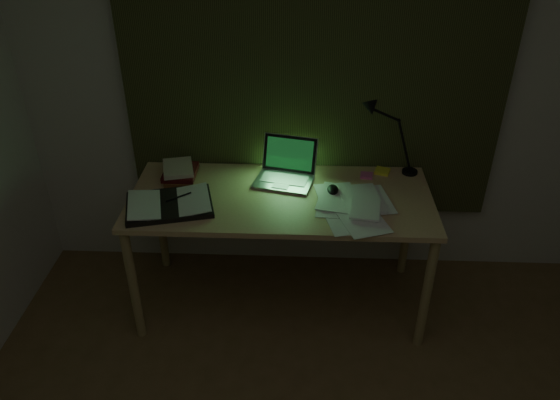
{
  "coord_description": "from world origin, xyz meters",
  "views": [
    {
      "loc": [
        -0.06,
        -1.05,
        2.36
      ],
      "look_at": [
        -0.17,
        1.43,
        0.82
      ],
      "focal_mm": 35.0,
      "sensor_mm": 36.0,
      "label": 1
    }
  ],
  "objects_px": {
    "desk": "(281,251)",
    "loose_papers": "(355,208)",
    "laptop": "(283,165)",
    "desk_lamp": "(415,136)",
    "open_textbook": "(169,204)",
    "book_stack": "(179,172)"
  },
  "relations": [
    {
      "from": "desk_lamp",
      "to": "desk",
      "type": "bearing_deg",
      "value": -154.48
    },
    {
      "from": "open_textbook",
      "to": "desk_lamp",
      "type": "bearing_deg",
      "value": 3.34
    },
    {
      "from": "loose_papers",
      "to": "desk_lamp",
      "type": "bearing_deg",
      "value": 49.73
    },
    {
      "from": "book_stack",
      "to": "loose_papers",
      "type": "xyz_separation_m",
      "value": [
        1.01,
        -0.3,
        -0.03
      ]
    },
    {
      "from": "desk",
      "to": "laptop",
      "type": "distance_m",
      "value": 0.52
    },
    {
      "from": "laptop",
      "to": "desk_lamp",
      "type": "relative_size",
      "value": 0.74
    },
    {
      "from": "desk",
      "to": "desk_lamp",
      "type": "xyz_separation_m",
      "value": [
        0.76,
        0.3,
        0.63
      ]
    },
    {
      "from": "open_textbook",
      "to": "loose_papers",
      "type": "xyz_separation_m",
      "value": [
        1.0,
        0.01,
        -0.01
      ]
    },
    {
      "from": "open_textbook",
      "to": "desk_lamp",
      "type": "xyz_separation_m",
      "value": [
        1.36,
        0.44,
        0.23
      ]
    },
    {
      "from": "open_textbook",
      "to": "book_stack",
      "type": "bearing_deg",
      "value": 76.49
    },
    {
      "from": "open_textbook",
      "to": "laptop",
      "type": "bearing_deg",
      "value": 10.64
    },
    {
      "from": "desk",
      "to": "book_stack",
      "type": "relative_size",
      "value": 7.58
    },
    {
      "from": "book_stack",
      "to": "laptop",
      "type": "bearing_deg",
      "value": -2.42
    },
    {
      "from": "open_textbook",
      "to": "loose_papers",
      "type": "distance_m",
      "value": 1.0
    },
    {
      "from": "desk",
      "to": "loose_papers",
      "type": "distance_m",
      "value": 0.58
    },
    {
      "from": "laptop",
      "to": "desk_lamp",
      "type": "height_order",
      "value": "desk_lamp"
    },
    {
      "from": "open_textbook",
      "to": "book_stack",
      "type": "relative_size",
      "value": 2.04
    },
    {
      "from": "open_textbook",
      "to": "book_stack",
      "type": "xyz_separation_m",
      "value": [
        -0.0,
        0.31,
        0.03
      ]
    },
    {
      "from": "laptop",
      "to": "open_textbook",
      "type": "xyz_separation_m",
      "value": [
        -0.61,
        -0.28,
        -0.1
      ]
    },
    {
      "from": "open_textbook",
      "to": "desk_lamp",
      "type": "height_order",
      "value": "desk_lamp"
    },
    {
      "from": "desk",
      "to": "open_textbook",
      "type": "relative_size",
      "value": 3.72
    },
    {
      "from": "desk",
      "to": "loose_papers",
      "type": "xyz_separation_m",
      "value": [
        0.4,
        -0.13,
        0.4
      ]
    }
  ]
}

